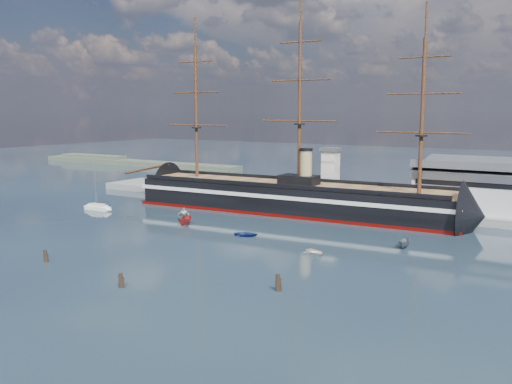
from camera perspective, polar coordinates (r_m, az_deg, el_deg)
The scene contains 14 objects.
ground at distance 136.00m, azimuth 0.47°, elevation -3.44°, with size 600.00×600.00×0.00m, color black.
quay at distance 163.45m, azimuth 10.05°, elevation -1.58°, with size 180.00×18.00×2.00m, color slate.
quay_tower at distance 162.04m, azimuth 7.44°, elevation 1.88°, with size 5.00×5.00×15.00m.
shoreline at distance 296.09m, azimuth -13.21°, elevation 2.99°, with size 120.00×10.00×4.00m.
warship at distance 154.30m, azimuth 3.06°, elevation -0.52°, with size 113.25×20.56×53.94m.
sailboat at distance 163.48m, azimuth -15.56°, elevation -1.47°, with size 7.96×2.55×12.63m.
motorboat_a at distance 137.54m, azimuth -7.12°, elevation -3.37°, with size 7.04×2.58×2.82m, color #A32925.
motorboat_b at distance 125.35m, azimuth -0.98°, elevation -4.45°, with size 3.24×1.30×1.51m, color navy.
motorboat_c at distance 118.68m, azimuth 14.58°, elevation -5.45°, with size 5.77×2.11×2.31m, color slate.
motorboat_d at distance 151.18m, azimuth -7.24°, elevation -2.31°, with size 5.87×2.54×2.15m, color white.
motorboat_e at distance 110.67m, azimuth 5.92°, elevation -6.22°, with size 2.87×1.15×1.34m, color silver.
piling_near_left at distance 111.54m, azimuth -20.30°, elevation -6.59°, with size 0.64×0.64×3.00m, color black.
piling_near_mid at distance 92.74m, azimuth -13.36°, elevation -9.28°, with size 0.64×0.64×3.01m, color black.
piling_near_right at distance 88.70m, azimuth 2.16°, elevation -9.87°, with size 0.64×0.64×3.41m, color black.
Camera 1 is at (68.93, -73.93, 27.63)m, focal length 40.00 mm.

